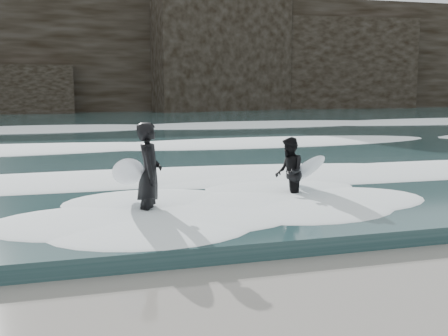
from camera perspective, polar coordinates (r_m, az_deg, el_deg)
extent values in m
cube|color=#223D40|center=(34.16, -9.35, 4.31)|extent=(90.00, 52.00, 0.30)
cube|color=black|center=(51.02, -11.88, 11.13)|extent=(70.00, 9.00, 10.00)
ellipsoid|color=white|center=(14.60, 0.33, -0.48)|extent=(60.00, 3.20, 0.20)
ellipsoid|color=white|center=(21.34, -5.06, 2.48)|extent=(60.00, 4.00, 0.24)
ellipsoid|color=white|center=(30.18, -8.43, 4.32)|extent=(60.00, 4.80, 0.30)
imported|color=black|center=(10.80, -7.57, -0.64)|extent=(0.62, 0.81, 1.99)
ellipsoid|color=white|center=(10.79, -9.71, -0.49)|extent=(0.82, 2.21, 0.94)
imported|color=black|center=(12.33, 6.63, -0.48)|extent=(0.79, 0.90, 1.56)
ellipsoid|color=silver|center=(12.49, 8.41, -0.13)|extent=(0.67, 1.79, 0.92)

